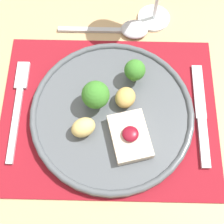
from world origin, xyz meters
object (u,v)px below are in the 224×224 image
(dinner_plate, at_px, (112,113))
(fork, at_px, (18,102))
(knife, at_px, (202,121))
(spoon, at_px, (127,29))

(dinner_plate, height_order, fork, dinner_plate)
(dinner_plate, height_order, knife, dinner_plate)
(spoon, bearing_deg, dinner_plate, -95.03)
(knife, bearing_deg, dinner_plate, 178.86)
(dinner_plate, relative_size, spoon, 1.58)
(knife, height_order, spoon, spoon)
(fork, bearing_deg, spoon, 39.77)
(fork, height_order, spoon, spoon)
(fork, bearing_deg, dinner_plate, -7.36)
(fork, relative_size, knife, 1.00)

